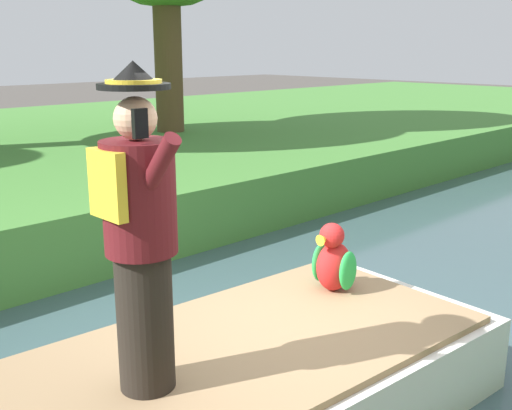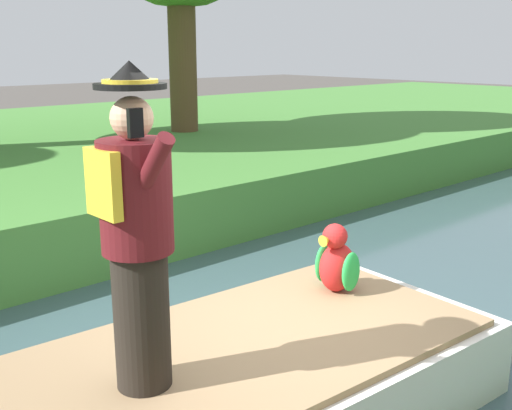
% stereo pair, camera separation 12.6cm
% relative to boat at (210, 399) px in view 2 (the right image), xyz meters
% --- Properties ---
extents(ground_plane, '(80.00, 80.00, 0.00)m').
position_rel_boat_xyz_m(ground_plane, '(0.00, 0.73, -0.40)').
color(ground_plane, '#4C4742').
extents(canal_water, '(6.07, 48.00, 0.10)m').
position_rel_boat_xyz_m(canal_water, '(0.00, 0.73, -0.35)').
color(canal_water, '#3D565B').
rests_on(canal_water, ground).
extents(boat, '(2.11, 4.32, 0.61)m').
position_rel_boat_xyz_m(boat, '(0.00, 0.00, 0.00)').
color(boat, silver).
rests_on(boat, canal_water).
extents(person_pirate, '(0.61, 0.42, 1.85)m').
position_rel_boat_xyz_m(person_pirate, '(0.02, -0.49, 1.23)').
color(person_pirate, black).
rests_on(person_pirate, boat).
extents(parrot_plush, '(0.36, 0.35, 0.57)m').
position_rel_boat_xyz_m(parrot_plush, '(-0.16, 1.43, 0.55)').
color(parrot_plush, red).
rests_on(parrot_plush, boat).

